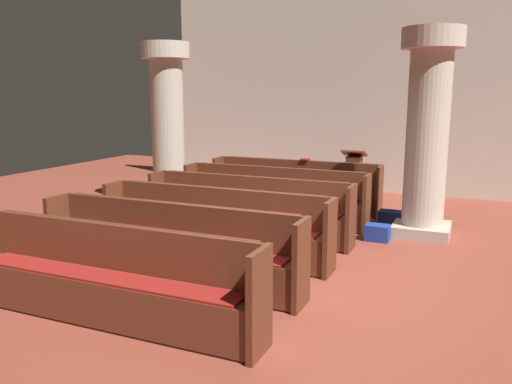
# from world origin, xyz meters

# --- Properties ---
(ground_plane) EXTENTS (19.20, 19.20, 0.00)m
(ground_plane) POSITION_xyz_m (0.00, 0.00, 0.00)
(ground_plane) COLOR brown
(back_wall) EXTENTS (10.00, 0.16, 4.50)m
(back_wall) POSITION_xyz_m (0.00, 6.08, 2.25)
(back_wall) COLOR silver
(back_wall) RESTS_ON ground
(pew_row_0) EXTENTS (3.24, 0.46, 0.93)m
(pew_row_0) POSITION_xyz_m (-1.12, 3.57, 0.49)
(pew_row_0) COLOR brown
(pew_row_0) RESTS_ON ground
(pew_row_1) EXTENTS (3.24, 0.46, 0.93)m
(pew_row_1) POSITION_xyz_m (-1.12, 2.50, 0.49)
(pew_row_1) COLOR brown
(pew_row_1) RESTS_ON ground
(pew_row_2) EXTENTS (3.24, 0.47, 0.93)m
(pew_row_2) POSITION_xyz_m (-1.12, 1.42, 0.49)
(pew_row_2) COLOR brown
(pew_row_2) RESTS_ON ground
(pew_row_3) EXTENTS (3.24, 0.46, 0.93)m
(pew_row_3) POSITION_xyz_m (-1.12, 0.35, 0.49)
(pew_row_3) COLOR brown
(pew_row_3) RESTS_ON ground
(pew_row_4) EXTENTS (3.24, 0.46, 0.93)m
(pew_row_4) POSITION_xyz_m (-1.12, -0.73, 0.49)
(pew_row_4) COLOR brown
(pew_row_4) RESTS_ON ground
(pew_row_5) EXTENTS (3.24, 0.47, 0.93)m
(pew_row_5) POSITION_xyz_m (-1.12, -1.80, 0.49)
(pew_row_5) COLOR brown
(pew_row_5) RESTS_ON ground
(pillar_aisle_side) EXTENTS (0.90, 0.90, 3.11)m
(pillar_aisle_side) POSITION_xyz_m (1.30, 2.64, 1.63)
(pillar_aisle_side) COLOR #B6AD9A
(pillar_aisle_side) RESTS_ON ground
(pillar_far_side) EXTENTS (0.90, 0.90, 3.11)m
(pillar_far_side) POSITION_xyz_m (-3.50, 2.95, 1.63)
(pillar_far_side) COLOR #B6AD9A
(pillar_far_side) RESTS_ON ground
(lectern) EXTENTS (0.48, 0.45, 1.08)m
(lectern) POSITION_xyz_m (-0.23, 4.57, 0.45)
(lectern) COLOR #562B1A
(lectern) RESTS_ON ground
(hymn_book) EXTENTS (0.15, 0.18, 0.03)m
(hymn_book) POSITION_xyz_m (-0.99, 3.76, 0.94)
(hymn_book) COLOR maroon
(hymn_book) RESTS_ON pew_row_0
(kneeler_box_blue) EXTENTS (0.35, 0.25, 0.24)m
(kneeler_box_blue) POSITION_xyz_m (0.73, 2.06, 0.12)
(kneeler_box_blue) COLOR navy
(kneeler_box_blue) RESTS_ON ground
(kneeler_box_navy) EXTENTS (0.41, 0.30, 0.25)m
(kneeler_box_navy) POSITION_xyz_m (0.78, 3.03, 0.13)
(kneeler_box_navy) COLOR navy
(kneeler_box_navy) RESTS_ON ground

